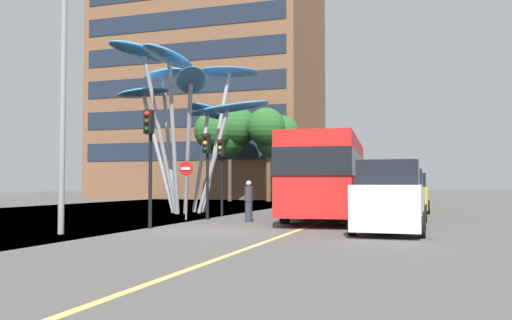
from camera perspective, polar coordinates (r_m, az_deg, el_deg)
name	(u,v)px	position (r m, az deg, el deg)	size (l,w,h in m)	color
ground	(189,231)	(17.79, -7.11, -7.48)	(120.00, 240.00, 0.10)	#54514F
red_bus	(327,173)	(22.77, 7.57, -1.38)	(3.44, 10.70, 3.53)	red
leaf_sculpture	(181,88)	(27.83, -7.91, 7.56)	(8.85, 8.12, 8.43)	#9EA0A5
traffic_light_kerb_near	(149,143)	(18.35, -11.23, 1.78)	(0.28, 0.42, 3.95)	black
traffic_light_kerb_far	(207,157)	(22.35, -5.25, 0.29)	(0.28, 0.42, 3.56)	black
traffic_light_island_mid	(221,160)	(25.05, -3.71, -0.05)	(0.28, 0.42, 3.54)	black
car_parked_near	(390,199)	(16.99, 13.95, -4.01)	(2.10, 4.48, 2.19)	silver
car_parked_mid	(401,196)	(23.04, 15.07, -3.72)	(2.05, 4.28, 2.08)	gray
car_parked_far	(409,194)	(29.06, 15.84, -3.47)	(2.10, 4.33, 2.02)	gold
street_lamp	(72,45)	(17.32, -18.86, 11.42)	(1.59, 0.44, 9.05)	gray
tree_pavement_near	(228,131)	(45.74, -3.00, 3.03)	(5.07, 4.73, 8.03)	brown
tree_pavement_far	(273,133)	(44.85, 1.79, 2.90)	(3.99, 4.49, 7.72)	brown
pedestrian	(249,201)	(21.12, -0.78, -4.38)	(0.34, 0.34, 1.61)	#2D3342
no_entry_sign	(186,181)	(22.50, -7.40, -2.18)	(0.60, 0.12, 2.41)	gray
backdrop_building	(212,81)	(59.07, -4.63, 8.30)	(21.82, 15.43, 25.07)	brown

